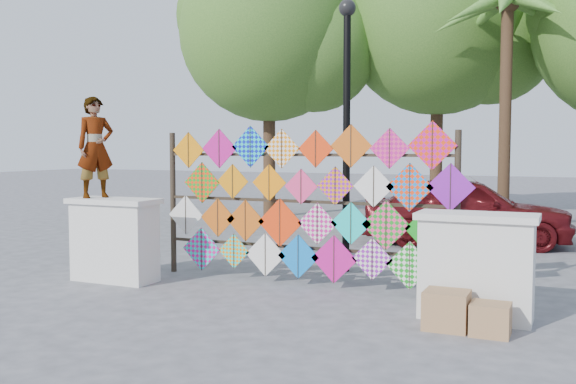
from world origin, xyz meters
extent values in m
plane|color=gray|center=(0.00, 0.00, 0.00)|extent=(80.00, 80.00, 0.00)
cube|color=silver|center=(-2.70, -0.20, 0.60)|extent=(1.30, 0.55, 1.20)
cube|color=silver|center=(-2.70, -0.20, 1.24)|extent=(1.40, 0.65, 0.08)
cube|color=silver|center=(2.70, -0.20, 0.60)|extent=(1.30, 0.55, 1.20)
cube|color=silver|center=(2.70, -0.20, 1.24)|extent=(1.40, 0.65, 0.08)
cylinder|color=#2E2419|center=(-2.30, 0.80, 1.15)|extent=(0.09, 0.09, 2.30)
cylinder|color=#2E2419|center=(2.30, 0.80, 1.15)|extent=(0.09, 0.09, 2.30)
cube|color=#2E2419|center=(0.00, 0.80, 0.55)|extent=(4.60, 0.04, 0.04)
cube|color=#2E2419|center=(0.00, 0.80, 1.25)|extent=(4.60, 0.04, 0.04)
cube|color=#2E2419|center=(0.00, 0.80, 1.95)|extent=(4.60, 0.04, 0.04)
cube|color=orange|center=(-1.95, 0.74, 2.02)|extent=(0.58, 0.01, 0.58)
cube|color=#2E2419|center=(-1.95, 0.73, 2.02)|extent=(0.01, 0.01, 0.57)
cube|color=#C71280|center=(-1.38, 0.74, 2.04)|extent=(0.62, 0.01, 0.62)
cube|color=#2E2419|center=(-1.38, 0.73, 2.04)|extent=(0.01, 0.01, 0.61)
cube|color=#0DD2C9|center=(-0.83, 0.74, 2.07)|extent=(0.65, 0.01, 0.65)
cube|color=#2E2419|center=(-0.83, 0.73, 2.07)|extent=(0.01, 0.01, 0.63)
cube|color=orange|center=(-0.29, 0.74, 2.04)|extent=(0.60, 0.01, 0.60)
cube|color=#2E2419|center=(-0.29, 0.73, 2.04)|extent=(0.01, 0.01, 0.59)
cube|color=#FB370B|center=(0.25, 0.74, 2.04)|extent=(0.56, 0.01, 0.56)
cube|color=#2E2419|center=(0.25, 0.73, 2.04)|extent=(0.01, 0.01, 0.55)
cube|color=#CD5812|center=(0.80, 0.74, 2.08)|extent=(0.63, 0.01, 0.63)
cube|color=#2E2419|center=(0.80, 0.73, 2.08)|extent=(0.01, 0.01, 0.62)
cube|color=#F43574|center=(1.37, 0.74, 2.05)|extent=(0.58, 0.01, 0.58)
cube|color=#2E2419|center=(1.37, 0.73, 2.05)|extent=(0.01, 0.01, 0.57)
cube|color=#FB370B|center=(1.96, 0.74, 2.09)|extent=(0.68, 0.01, 0.68)
cube|color=#2E2419|center=(1.96, 0.73, 2.09)|extent=(0.01, 0.01, 0.67)
cube|color=#129319|center=(-1.68, 0.70, 1.50)|extent=(0.66, 0.01, 0.66)
cube|color=#2E2419|center=(-1.68, 0.69, 1.50)|extent=(0.01, 0.01, 0.64)
cube|color=orange|center=(-1.12, 0.70, 1.53)|extent=(0.55, 0.01, 0.55)
cube|color=#2E2419|center=(-1.12, 0.69, 1.53)|extent=(0.01, 0.01, 0.54)
cube|color=orange|center=(-0.49, 0.70, 1.53)|extent=(0.56, 0.01, 0.56)
cube|color=#2E2419|center=(-0.49, 0.69, 1.53)|extent=(0.01, 0.01, 0.55)
cube|color=#F43574|center=(0.04, 0.70, 1.48)|extent=(0.53, 0.01, 0.53)
cube|color=#2E2419|center=(0.04, 0.69, 1.48)|extent=(0.01, 0.01, 0.52)
cube|color=purple|center=(0.58, 0.70, 1.50)|extent=(0.57, 0.01, 0.57)
cube|color=#2E2419|center=(0.58, 0.69, 1.50)|extent=(0.01, 0.01, 0.56)
cube|color=white|center=(1.16, 0.70, 1.51)|extent=(0.60, 0.01, 0.60)
cube|color=#2E2419|center=(1.16, 0.69, 1.51)|extent=(0.01, 0.01, 0.59)
cube|color=blue|center=(1.67, 0.70, 1.51)|extent=(0.68, 0.01, 0.68)
cube|color=#2E2419|center=(1.67, 0.69, 1.51)|extent=(0.01, 0.01, 0.66)
cube|color=purple|center=(2.22, 0.70, 1.53)|extent=(0.66, 0.01, 0.66)
cube|color=#2E2419|center=(2.22, 0.69, 1.53)|extent=(0.01, 0.01, 0.65)
cube|color=white|center=(-1.96, 0.66, 0.97)|extent=(0.64, 0.01, 0.64)
cube|color=#2E2419|center=(-1.96, 0.65, 0.97)|extent=(0.01, 0.01, 0.63)
cube|color=#CD5812|center=(-1.37, 0.66, 0.96)|extent=(0.61, 0.01, 0.61)
cube|color=#2E2419|center=(-1.37, 0.65, 0.96)|extent=(0.01, 0.01, 0.60)
cube|color=#CD5812|center=(-0.88, 0.66, 0.93)|extent=(0.65, 0.01, 0.65)
cube|color=#2E2419|center=(-0.88, 0.65, 0.93)|extent=(0.01, 0.01, 0.64)
cube|color=#FB370B|center=(-0.29, 0.66, 0.93)|extent=(0.73, 0.01, 0.73)
cube|color=#2E2419|center=(-0.29, 0.65, 0.93)|extent=(0.01, 0.01, 0.72)
cube|color=#C71280|center=(0.32, 0.66, 0.95)|extent=(0.62, 0.01, 0.62)
cube|color=#2E2419|center=(0.32, 0.65, 0.95)|extent=(0.01, 0.01, 0.61)
cube|color=#0DD2C9|center=(0.83, 0.66, 0.97)|extent=(0.62, 0.01, 0.62)
cube|color=#2E2419|center=(0.83, 0.65, 0.97)|extent=(0.01, 0.01, 0.60)
cube|color=#129319|center=(1.35, 0.66, 0.97)|extent=(0.71, 0.01, 0.71)
cube|color=#2E2419|center=(1.35, 0.65, 0.97)|extent=(0.01, 0.01, 0.70)
cube|color=#129319|center=(1.92, 0.66, 0.94)|extent=(0.61, 0.01, 0.61)
cube|color=#2E2419|center=(1.92, 0.65, 0.94)|extent=(0.01, 0.01, 0.60)
cube|color=#C71280|center=(-1.64, 0.62, 0.45)|extent=(0.70, 0.01, 0.70)
cube|color=#2E2419|center=(-1.64, 0.61, 0.45)|extent=(0.01, 0.01, 0.68)
cube|color=orange|center=(-1.06, 0.62, 0.45)|extent=(0.55, 0.01, 0.55)
cube|color=#2E2419|center=(-1.06, 0.61, 0.45)|extent=(0.01, 0.01, 0.54)
cube|color=white|center=(-0.51, 0.62, 0.43)|extent=(0.67, 0.01, 0.67)
cube|color=#2E2419|center=(-0.51, 0.61, 0.43)|extent=(0.01, 0.01, 0.66)
cube|color=blue|center=(0.03, 0.62, 0.44)|extent=(0.66, 0.01, 0.66)
cube|color=#2E2419|center=(0.03, 0.61, 0.44)|extent=(0.01, 0.01, 0.65)
cube|color=#C71280|center=(0.59, 0.62, 0.44)|extent=(0.71, 0.01, 0.71)
cube|color=#2E2419|center=(0.59, 0.61, 0.44)|extent=(0.01, 0.01, 0.70)
cube|color=purple|center=(1.17, 0.62, 0.49)|extent=(0.61, 0.01, 0.61)
cube|color=#2E2419|center=(1.17, 0.61, 0.49)|extent=(0.01, 0.01, 0.60)
cube|color=white|center=(1.70, 0.62, 0.43)|extent=(0.68, 0.01, 0.68)
cube|color=#2E2419|center=(1.70, 0.61, 0.43)|extent=(0.01, 0.01, 0.67)
cube|color=#C71280|center=(2.28, 0.62, 0.46)|extent=(0.68, 0.01, 0.68)
cube|color=#2E2419|center=(2.28, 0.61, 0.46)|extent=(0.01, 0.01, 0.67)
cylinder|color=#49361F|center=(-4.50, 9.00, 1.93)|extent=(0.36, 0.36, 3.85)
sphere|color=#305A1C|center=(-4.50, 9.00, 5.41)|extent=(5.20, 5.20, 5.20)
sphere|color=#305A1C|center=(-3.20, 9.30, 4.89)|extent=(3.64, 3.64, 3.64)
sphere|color=#305A1C|center=(-5.54, 8.80, 5.93)|extent=(3.38, 3.38, 3.38)
cylinder|color=#49361F|center=(0.00, 11.00, 2.06)|extent=(0.36, 0.36, 4.12)
sphere|color=#305A1C|center=(0.00, 11.00, 5.80)|extent=(5.60, 5.60, 5.60)
sphere|color=#305A1C|center=(1.40, 11.30, 5.25)|extent=(3.92, 3.92, 3.92)
sphere|color=#305A1C|center=(-1.12, 10.80, 6.37)|extent=(3.64, 3.64, 3.64)
cylinder|color=#49361F|center=(2.20, 8.00, 2.75)|extent=(0.28, 0.28, 5.50)
sphere|color=#49361F|center=(2.20, 8.00, 5.50)|extent=(0.60, 0.60, 0.60)
cone|color=#386F25|center=(3.10, 8.00, 5.25)|extent=(1.82, 0.44, 1.16)
cone|color=#386F25|center=(2.84, 8.64, 5.25)|extent=(1.60, 1.60, 1.16)
cone|color=#386F25|center=(2.20, 8.90, 5.25)|extent=(0.44, 1.82, 1.16)
cone|color=#386F25|center=(1.56, 8.64, 5.25)|extent=(1.60, 1.60, 1.16)
cone|color=#386F25|center=(1.30, 8.00, 5.25)|extent=(1.82, 0.44, 1.16)
cone|color=#386F25|center=(1.56, 7.36, 5.25)|extent=(1.60, 1.60, 1.16)
cone|color=#386F25|center=(2.20, 7.10, 5.25)|extent=(0.44, 1.82, 1.16)
cone|color=#386F25|center=(2.84, 7.36, 5.25)|extent=(1.60, 1.60, 1.16)
imported|color=#99999E|center=(-3.04, -0.20, 2.06)|extent=(0.61, 0.68, 1.56)
imported|color=#540E12|center=(1.66, 5.81, 0.73)|extent=(4.55, 2.51, 1.47)
cylinder|color=black|center=(0.30, 2.00, 2.10)|extent=(0.12, 0.12, 4.20)
sphere|color=black|center=(0.30, 2.00, 4.32)|extent=(0.28, 0.28, 0.28)
cube|color=#A4804F|center=(2.46, -0.77, 0.22)|extent=(0.49, 0.44, 0.44)
cube|color=#A4804F|center=(2.95, -0.82, 0.18)|extent=(0.42, 0.39, 0.35)
camera|label=1|loc=(3.75, -8.04, 2.06)|focal=40.00mm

